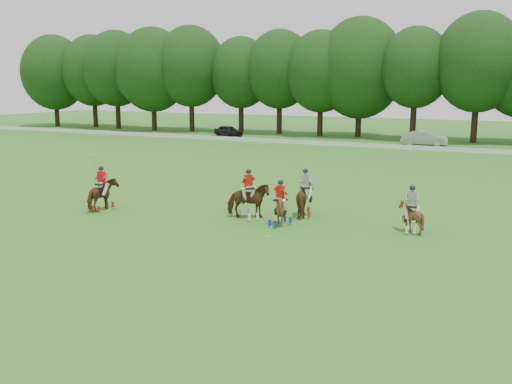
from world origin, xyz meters
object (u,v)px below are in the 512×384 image
at_px(polo_red_a, 102,195).
at_px(car_left, 228,131).
at_px(polo_ball, 269,236).
at_px(polo_red_b, 249,201).
at_px(polo_stripe_a, 305,199).
at_px(polo_stripe_b, 411,216).
at_px(car_mid, 424,138).
at_px(polo_red_c, 280,210).

bearing_deg(polo_red_a, car_left, 110.64).
bearing_deg(polo_ball, polo_red_b, 131.19).
bearing_deg(polo_ball, polo_stripe_a, 91.42).
distance_m(polo_red_a, polo_stripe_b, 15.32).
distance_m(car_mid, polo_stripe_b, 37.67).
height_order(polo_red_b, polo_stripe_a, polo_red_b).
bearing_deg(polo_ball, polo_red_c, 100.60).
bearing_deg(polo_ball, car_mid, 91.54).
distance_m(car_left, polo_ball, 47.72).
bearing_deg(polo_red_a, polo_red_b, 13.33).
relative_size(car_left, polo_red_a, 1.42).
distance_m(polo_red_c, polo_stripe_b, 5.78).
distance_m(car_left, car_mid, 23.79).
xyz_separation_m(car_mid, polo_red_b, (-1.27, -38.01, 0.10)).
bearing_deg(car_mid, polo_ball, 175.18).
distance_m(car_left, polo_stripe_a, 43.98).
xyz_separation_m(car_left, polo_red_c, (24.50, -38.69, 0.07)).
bearing_deg(car_left, car_mid, -71.92).
bearing_deg(polo_red_b, polo_red_c, -18.76).
xyz_separation_m(polo_red_a, polo_red_b, (7.53, 1.78, 0.05)).
xyz_separation_m(polo_stripe_a, polo_ball, (0.11, -4.38, -0.82)).
relative_size(polo_red_b, polo_ball, 26.90).
relative_size(car_mid, polo_stripe_a, 2.00).
bearing_deg(polo_stripe_a, car_left, 124.29).
xyz_separation_m(polo_red_a, polo_red_c, (9.52, 1.11, -0.08)).
bearing_deg(polo_red_a, polo_stripe_a, 19.45).
bearing_deg(polo_stripe_b, polo_red_b, -173.40).
relative_size(car_left, polo_stripe_b, 1.92).
relative_size(car_mid, polo_ball, 52.81).
bearing_deg(car_left, polo_stripe_b, -122.92).
distance_m(car_left, polo_red_a, 42.53).
xyz_separation_m(polo_stripe_a, polo_stripe_b, (5.30, -0.80, -0.13)).
bearing_deg(polo_ball, polo_red_a, 174.69).
relative_size(car_left, car_mid, 0.85).
height_order(polo_red_a, polo_ball, polo_red_a).
bearing_deg(polo_stripe_b, polo_red_c, -164.47).
distance_m(polo_stripe_a, polo_stripe_b, 5.36).
xyz_separation_m(car_mid, polo_red_a, (-8.80, -39.80, 0.05)).
relative_size(car_left, polo_ball, 44.80).
distance_m(car_mid, polo_stripe_a, 36.35).
relative_size(polo_red_c, polo_stripe_a, 0.91).
bearing_deg(polo_red_b, polo_ball, -48.81).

